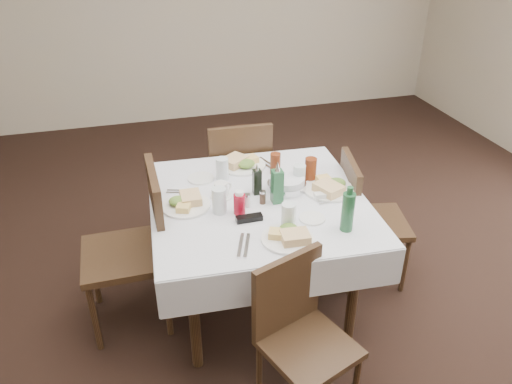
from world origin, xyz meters
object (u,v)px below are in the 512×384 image
(water_w, at_px, (219,200))
(coffee_mug, at_px, (221,191))
(water_e, at_px, (299,176))
(chair_north, at_px, (238,172))
(chair_south, at_px, (299,327))
(chair_west, at_px, (139,240))
(water_n, at_px, (222,169))
(water_s, at_px, (288,216))
(oil_cruet_green, at_px, (277,185))
(bread_basket, at_px, (287,183))
(chair_east, at_px, (362,213))
(dining_table, at_px, (259,212))
(ketchup_bottle, at_px, (239,203))
(green_bottle, at_px, (348,211))
(oil_cruet_dark, at_px, (257,181))

(water_w, xyz_separation_m, coffee_mug, (0.04, 0.16, -0.03))
(water_e, bearing_deg, water_w, -162.33)
(chair_north, height_order, chair_south, chair_north)
(chair_west, bearing_deg, water_n, 23.57)
(water_s, relative_size, oil_cruet_green, 0.55)
(water_e, height_order, bread_basket, water_e)
(chair_east, relative_size, coffee_mug, 6.55)
(dining_table, relative_size, ketchup_bottle, 9.40)
(dining_table, xyz_separation_m, water_n, (-0.15, 0.30, 0.16))
(water_n, bearing_deg, dining_table, -63.11)
(chair_east, bearing_deg, chair_south, -131.87)
(chair_north, xyz_separation_m, water_s, (0.01, -1.09, 0.29))
(ketchup_bottle, relative_size, green_bottle, 0.55)
(chair_south, bearing_deg, chair_east, 48.13)
(water_n, distance_m, water_e, 0.47)
(water_s, bearing_deg, chair_north, 90.64)
(water_e, distance_m, oil_cruet_dark, 0.27)
(chair_west, height_order, water_e, chair_west)
(water_e, height_order, coffee_mug, water_e)
(bread_basket, distance_m, oil_cruet_green, 0.18)
(chair_south, height_order, oil_cruet_dark, oil_cruet_dark)
(chair_south, height_order, chair_west, chair_west)
(ketchup_bottle, height_order, green_bottle, green_bottle)
(oil_cruet_dark, bearing_deg, water_n, 125.23)
(water_w, height_order, bread_basket, water_w)
(dining_table, distance_m, chair_west, 0.71)
(chair_south, relative_size, ketchup_bottle, 6.00)
(chair_north, distance_m, water_w, 0.95)
(water_s, bearing_deg, water_n, 110.05)
(dining_table, height_order, water_w, water_w)
(chair_north, xyz_separation_m, green_bottle, (0.30, -1.19, 0.34))
(water_n, xyz_separation_m, green_bottle, (0.51, -0.71, 0.04))
(green_bottle, bearing_deg, water_w, 150.23)
(bread_basket, bearing_deg, green_bottle, -71.64)
(chair_west, distance_m, ketchup_bottle, 0.64)
(dining_table, height_order, water_s, water_s)
(water_w, bearing_deg, chair_east, 8.16)
(chair_south, xyz_separation_m, water_s, (0.08, 0.43, 0.36))
(chair_north, bearing_deg, chair_south, -92.62)
(water_n, relative_size, green_bottle, 0.56)
(chair_east, relative_size, bread_basket, 3.79)
(chair_south, bearing_deg, water_w, 109.35)
(chair_south, height_order, water_n, water_n)
(oil_cruet_dark, bearing_deg, water_e, 5.15)
(chair_north, distance_m, ketchup_bottle, 0.96)
(bread_basket, distance_m, oil_cruet_dark, 0.19)
(chair_east, height_order, water_n, water_n)
(water_s, height_order, oil_cruet_green, oil_cruet_green)
(dining_table, bearing_deg, bread_basket, 21.03)
(chair_south, relative_size, coffee_mug, 6.16)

